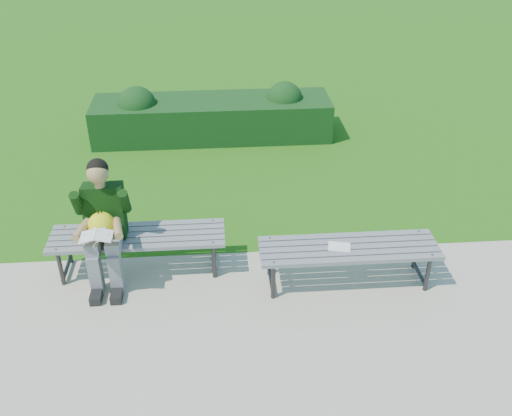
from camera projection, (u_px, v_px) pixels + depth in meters
ground at (214, 255)px, 6.36m from camera, size 80.00×80.00×0.00m
walkway at (217, 376)px, 4.87m from camera, size 30.00×3.50×0.02m
hedge at (211, 116)px, 8.91m from camera, size 3.67×0.92×0.86m
bench_left at (138, 239)px, 5.91m from camera, size 1.80×0.50×0.46m
bench_right at (349, 251)px, 5.73m from camera, size 1.80×0.50×0.46m
seated_boy at (103, 221)px, 5.65m from camera, size 0.56×0.76×1.31m
paper_sheet at (339, 247)px, 5.69m from camera, size 0.25×0.21×0.01m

